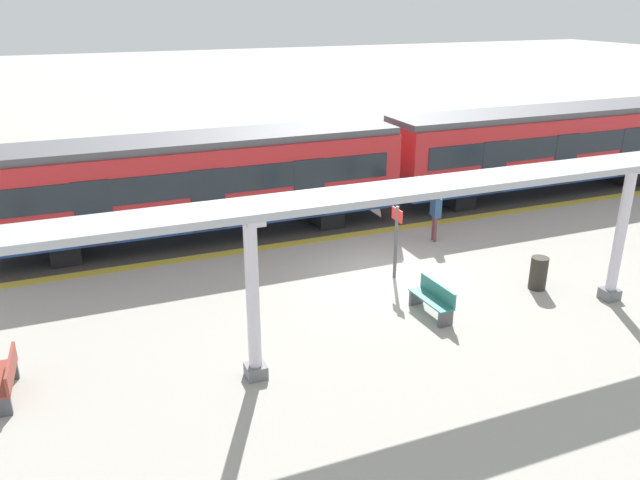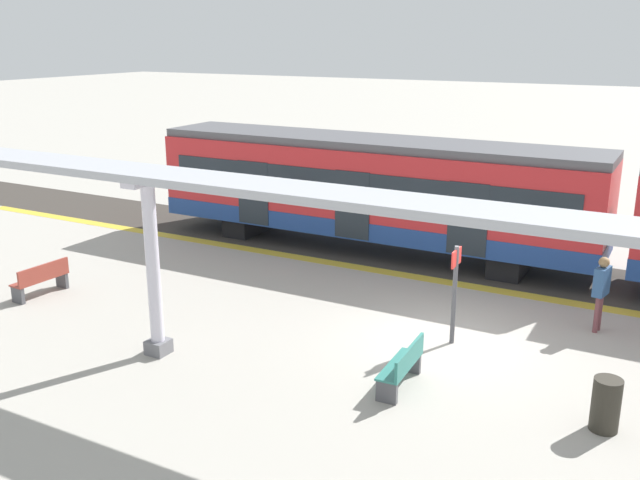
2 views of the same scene
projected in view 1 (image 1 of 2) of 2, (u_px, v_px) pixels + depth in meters
The scene contains 13 objects.
ground_plane at pixel (390, 278), 18.42m from camera, with size 176.00×176.00×0.00m, color #A39F96.
tactile_edge_strip at pixel (339, 237), 21.60m from camera, with size 0.45×38.86×0.01m, color gold.
trackbed at pixel (320, 220), 23.18m from camera, with size 3.20×50.86×0.01m, color #38332D.
train_near_carriage at pixel (199, 185), 20.99m from camera, with size 2.65×13.84×3.48m.
train_far_carriage at pixel (543, 149), 26.05m from camera, with size 2.65×13.84×3.48m.
canopy_pillar_second at pixel (253, 298), 12.93m from camera, with size 1.10×0.44×3.76m.
canopy_pillar_third at pixel (620, 234), 16.45m from camera, with size 1.10×0.44×3.76m.
canopy_beam at pixel (475, 181), 14.08m from camera, with size 1.20×31.29×0.16m, color #A8AAB2.
bench_near_end at pixel (433, 299), 16.16m from camera, with size 1.52×0.50×0.86m.
bench_mid_platform at pixel (6, 378), 12.79m from camera, with size 1.52×0.52×0.86m.
trash_bin at pixel (538, 273), 17.59m from camera, with size 0.48×0.48×0.94m, color #2E2B24.
platform_info_sign at pixel (396, 235), 17.97m from camera, with size 0.56×0.10×2.20m.
passenger_waiting_near_edge at pixel (436, 210), 20.87m from camera, with size 0.54×0.33×1.76m.
Camera 1 is at (14.76, -8.23, 7.69)m, focal length 35.19 mm.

